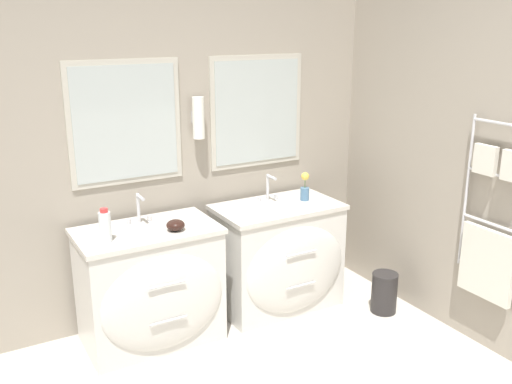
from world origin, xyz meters
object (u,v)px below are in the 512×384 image
object	(u,v)px
amenity_bowl	(176,225)
flower_vase	(305,188)
toiletry_bottle	(105,226)
vanity_right	(280,257)
waste_bin	(384,292)
vanity_left	(152,286)

from	to	relation	value
amenity_bowl	flower_vase	world-z (taller)	flower_vase
toiletry_bottle	flower_vase	distance (m)	1.49
vanity_right	amenity_bowl	distance (m)	0.93
vanity_right	toiletry_bottle	world-z (taller)	toiletry_bottle
toiletry_bottle	amenity_bowl	size ratio (longest dim) A/B	1.77
vanity_right	flower_vase	xyz separation A→B (m)	(0.24, 0.04, 0.48)
toiletry_bottle	amenity_bowl	distance (m)	0.44
amenity_bowl	waste_bin	xyz separation A→B (m)	(1.45, -0.36, -0.66)
vanity_right	toiletry_bottle	bearing A→B (deg)	-177.59
toiletry_bottle	waste_bin	xyz separation A→B (m)	(1.88, -0.40, -0.72)
vanity_right	amenity_bowl	world-z (taller)	amenity_bowl
flower_vase	toiletry_bottle	bearing A→B (deg)	-176.53
amenity_bowl	waste_bin	size ratio (longest dim) A/B	0.39
waste_bin	amenity_bowl	bearing A→B (deg)	165.86
vanity_right	amenity_bowl	size ratio (longest dim) A/B	7.61
flower_vase	waste_bin	world-z (taller)	flower_vase
vanity_left	vanity_right	size ratio (longest dim) A/B	1.00
toiletry_bottle	waste_bin	world-z (taller)	toiletry_bottle
flower_vase	vanity_left	bearing A→B (deg)	-178.22
vanity_left	flower_vase	xyz separation A→B (m)	(1.21, 0.04, 0.48)
vanity_right	toiletry_bottle	size ratio (longest dim) A/B	4.30
vanity_left	toiletry_bottle	world-z (taller)	toiletry_bottle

